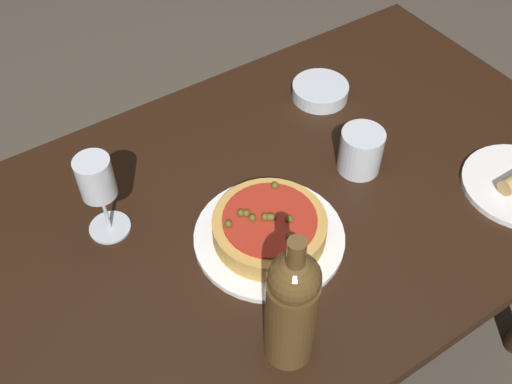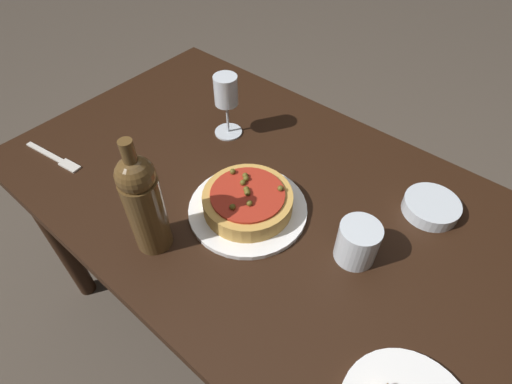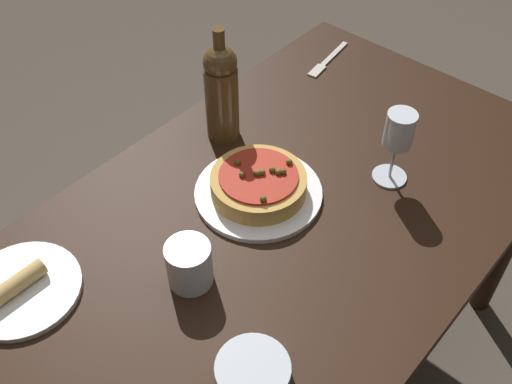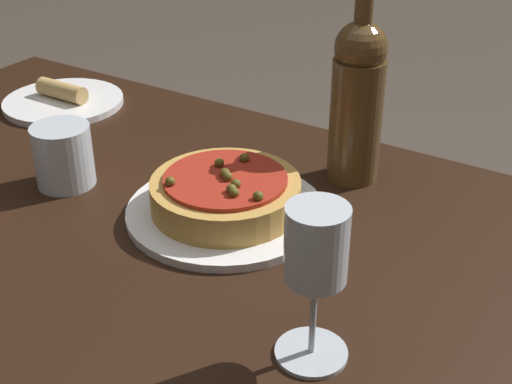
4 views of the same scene
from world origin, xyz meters
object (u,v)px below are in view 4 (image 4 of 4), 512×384
at_px(water_cup, 63,156).
at_px(dinner_plate, 226,211).
at_px(wine_glass, 316,255).
at_px(side_plate, 63,100).
at_px(dining_table, 180,283).
at_px(pizza, 226,193).
at_px(wine_bottle, 357,99).

bearing_deg(water_cup, dinner_plate, -168.53).
height_order(wine_glass, side_plate, wine_glass).
relative_size(dining_table, water_cup, 15.26).
height_order(dining_table, pizza, pizza).
bearing_deg(wine_glass, dining_table, -23.21).
height_order(dinner_plate, wine_glass, wine_glass).
bearing_deg(pizza, water_cup, 11.44).
bearing_deg(wine_glass, water_cup, -15.19).
height_order(pizza, wine_bottle, wine_bottle).
bearing_deg(pizza, wine_glass, 141.79).
height_order(dinner_plate, water_cup, water_cup).
relative_size(wine_glass, wine_bottle, 0.63).
xyz_separation_m(dining_table, water_cup, (0.22, -0.02, 0.13)).
xyz_separation_m(dinner_plate, side_plate, (0.48, -0.17, 0.00)).
relative_size(dining_table, dinner_plate, 5.13).
bearing_deg(water_cup, side_plate, -43.56).
bearing_deg(dining_table, dinner_plate, -115.03).
bearing_deg(side_plate, dinner_plate, 161.04).
distance_m(water_cup, side_plate, 0.32).
bearing_deg(wine_glass, wine_bottle, -70.35).
bearing_deg(side_plate, wine_glass, 153.97).
distance_m(dining_table, water_cup, 0.26).
distance_m(dinner_plate, water_cup, 0.26).
height_order(pizza, water_cup, water_cup).
relative_size(dinner_plate, wine_glass, 1.55).
xyz_separation_m(dining_table, wine_glass, (-0.27, 0.11, 0.21)).
distance_m(dinner_plate, pizza, 0.03).
distance_m(dining_table, wine_glass, 0.36).
xyz_separation_m(dinner_plate, water_cup, (0.25, 0.05, 0.04)).
xyz_separation_m(wine_glass, side_plate, (0.72, -0.35, -0.12)).
relative_size(pizza, wine_glass, 1.16).
relative_size(wine_bottle, side_plate, 1.28).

